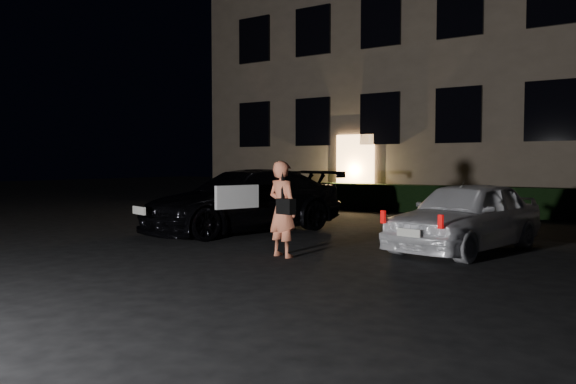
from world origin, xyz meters
The scene contains 6 objects.
ground centered at (0.00, 0.00, 0.00)m, with size 80.00×80.00×0.00m, color black.
building centered at (0.00, 14.99, 6.00)m, with size 20.00×8.11×12.00m.
hedge centered at (0.00, 10.50, 0.42)m, with size 15.00×0.70×0.85m, color black.
sedan centered at (-2.54, 3.59, 0.70)m, with size 3.27×5.17×1.39m.
hatch centered at (2.39, 3.63, 0.62)m, with size 2.16×3.85×1.24m.
man centered at (0.09, 1.28, 0.79)m, with size 0.66×0.50×1.57m.
Camera 1 is at (5.25, -6.27, 1.55)m, focal length 35.00 mm.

